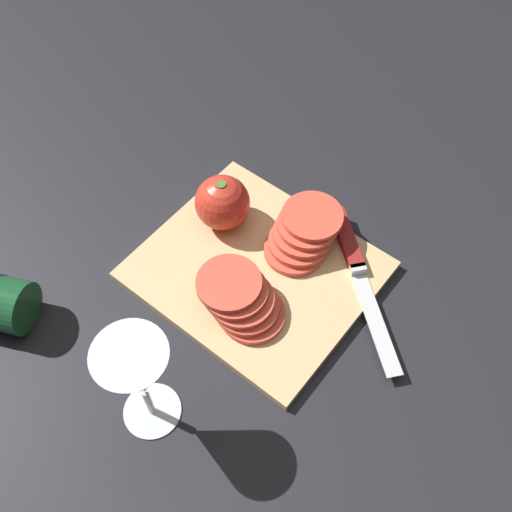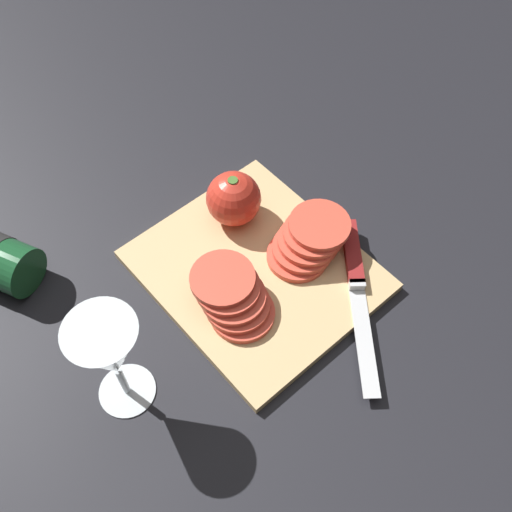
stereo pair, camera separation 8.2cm
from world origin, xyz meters
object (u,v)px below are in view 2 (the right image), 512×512
Objects in this scene: wine_glass at (110,354)px; whole_tomato at (234,199)px; knife at (354,268)px; tomato_slice_stack_near at (309,241)px; tomato_slice_stack_far at (233,296)px.

wine_glass reaches higher than whole_tomato.
knife is 1.73× the size of tomato_slice_stack_near.
wine_glass is 0.36m from knife.
wine_glass is 1.31× the size of tomato_slice_stack_far.
tomato_slice_stack_near is (0.07, 0.03, 0.02)m from knife.
wine_glass is at bearing -62.01° from knife.
tomato_slice_stack_far is (-0.12, 0.10, -0.02)m from whole_tomato.
wine_glass is at bearing 90.34° from tomato_slice_stack_far.
tomato_slice_stack_far is (0.00, -0.18, -0.07)m from wine_glass.
tomato_slice_stack_near is 1.00× the size of tomato_slice_stack_far.
whole_tomato is 0.20m from knife.
knife is 0.07m from tomato_slice_stack_near.
wine_glass is 1.32× the size of tomato_slice_stack_near.
wine_glass is 0.76× the size of knife.
wine_glass is 0.31m from whole_tomato.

